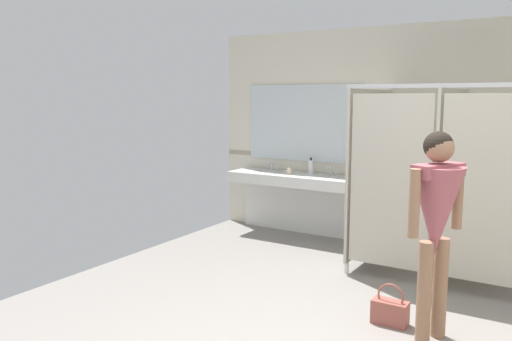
% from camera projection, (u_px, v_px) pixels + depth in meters
% --- Properties ---
extents(wall_back, '(6.58, 0.12, 2.73)m').
position_uv_depth(wall_back, '(463.00, 140.00, 6.03)').
color(wall_back, beige).
rests_on(wall_back, ground_plane).
extents(wall_back_tile_band, '(6.58, 0.01, 0.06)m').
position_uv_depth(wall_back_tile_band, '(460.00, 167.00, 6.02)').
color(wall_back_tile_band, '#9E937F').
rests_on(wall_back_tile_band, wall_back).
extents(vanity_counter, '(1.80, 0.54, 0.96)m').
position_uv_depth(vanity_counter, '(297.00, 190.00, 6.98)').
color(vanity_counter, silver).
rests_on(vanity_counter, ground_plane).
extents(mirror_panel, '(1.70, 0.02, 1.04)m').
position_uv_depth(mirror_panel, '(304.00, 123.00, 7.02)').
color(mirror_panel, silver).
rests_on(mirror_panel, wall_back).
extents(bathroom_stalls, '(2.71, 1.37, 1.99)m').
position_uv_depth(bathroom_stalls, '(493.00, 182.00, 5.02)').
color(bathroom_stalls, '#B2AD9E').
rests_on(bathroom_stalls, ground_plane).
extents(person_standing, '(0.54, 0.54, 1.62)m').
position_uv_depth(person_standing, '(436.00, 211.00, 3.86)').
color(person_standing, '#8C664C').
rests_on(person_standing, ground_plane).
extents(handbag, '(0.29, 0.14, 0.35)m').
position_uv_depth(handbag, '(390.00, 311.00, 4.26)').
color(handbag, '#934C42').
rests_on(handbag, ground_plane).
extents(soap_dispenser, '(0.07, 0.07, 0.22)m').
position_uv_depth(soap_dispenser, '(311.00, 167.00, 6.91)').
color(soap_dispenser, white).
rests_on(soap_dispenser, vanity_counter).
extents(paper_cup, '(0.07, 0.07, 0.09)m').
position_uv_depth(paper_cup, '(289.00, 171.00, 6.88)').
color(paper_cup, beige).
rests_on(paper_cup, vanity_counter).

